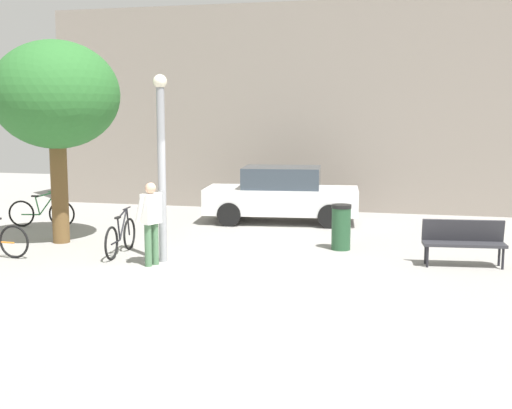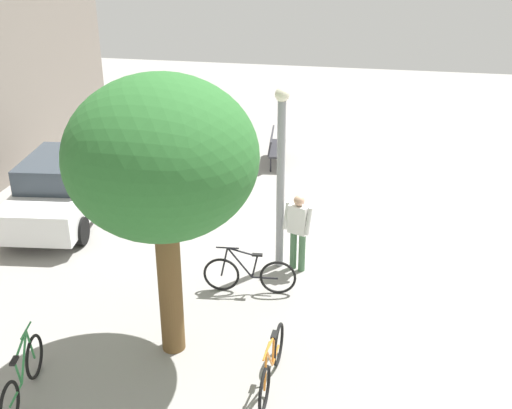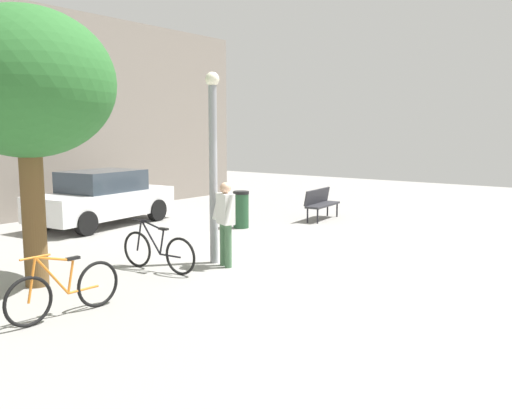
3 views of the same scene
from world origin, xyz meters
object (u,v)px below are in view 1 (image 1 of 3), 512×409
(person_by_lamppost, at_px, (151,218))
(park_bench, at_px, (463,239))
(plaza_tree, at_px, (56,96))
(bicycle_green, at_px, (42,213))
(lamppost, at_px, (161,158))
(parked_car_white, at_px, (282,195))
(trash_bin, at_px, (341,227))
(bicycle_black, at_px, (121,237))

(person_by_lamppost, distance_m, park_bench, 6.24)
(plaza_tree, height_order, bicycle_green, plaza_tree)
(lamppost, xyz_separation_m, parked_car_white, (1.36, 5.44, -1.35))
(park_bench, xyz_separation_m, parked_car_white, (-4.60, 4.37, 0.23))
(person_by_lamppost, height_order, bicycle_green, person_by_lamppost)
(lamppost, bearing_deg, plaza_tree, 156.72)
(person_by_lamppost, bearing_deg, lamppost, 76.73)
(lamppost, distance_m, person_by_lamppost, 1.23)
(lamppost, height_order, bicycle_green, lamppost)
(park_bench, bearing_deg, bicycle_green, 168.92)
(lamppost, height_order, trash_bin, lamppost)
(bicycle_green, bearing_deg, parked_car_white, 20.55)
(park_bench, bearing_deg, lamppost, -169.79)
(plaza_tree, relative_size, trash_bin, 4.61)
(plaza_tree, relative_size, bicycle_black, 2.59)
(lamppost, distance_m, plaza_tree, 3.60)
(park_bench, distance_m, bicycle_green, 10.88)
(lamppost, distance_m, trash_bin, 4.30)
(park_bench, distance_m, parked_car_white, 6.35)
(plaza_tree, height_order, parked_car_white, plaza_tree)
(bicycle_black, distance_m, parked_car_white, 5.62)
(lamppost, xyz_separation_m, trash_bin, (3.41, 2.08, -1.61))
(lamppost, distance_m, bicycle_black, 2.12)
(plaza_tree, xyz_separation_m, parked_car_white, (4.45, 4.11, -2.63))
(plaza_tree, bearing_deg, lamppost, -23.28)
(bicycle_green, height_order, parked_car_white, parked_car_white)
(parked_car_white, distance_m, trash_bin, 3.95)
(parked_car_white, bearing_deg, bicycle_black, -116.41)
(park_bench, height_order, parked_car_white, parked_car_white)
(bicycle_black, bearing_deg, person_by_lamppost, -37.67)
(trash_bin, bearing_deg, lamppost, -148.67)
(person_by_lamppost, relative_size, parked_car_white, 0.38)
(plaza_tree, height_order, bicycle_black, plaza_tree)
(person_by_lamppost, bearing_deg, bicycle_black, 142.33)
(lamppost, distance_m, parked_car_white, 5.77)
(park_bench, relative_size, plaza_tree, 0.35)
(lamppost, bearing_deg, park_bench, 10.21)
(lamppost, bearing_deg, person_by_lamppost, -103.27)
(person_by_lamppost, relative_size, trash_bin, 1.64)
(parked_car_white, bearing_deg, bicycle_green, -159.45)
(person_by_lamppost, xyz_separation_m, plaza_tree, (-3.00, 1.72, 2.44))
(person_by_lamppost, xyz_separation_m, park_bench, (6.05, 1.46, -0.42))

